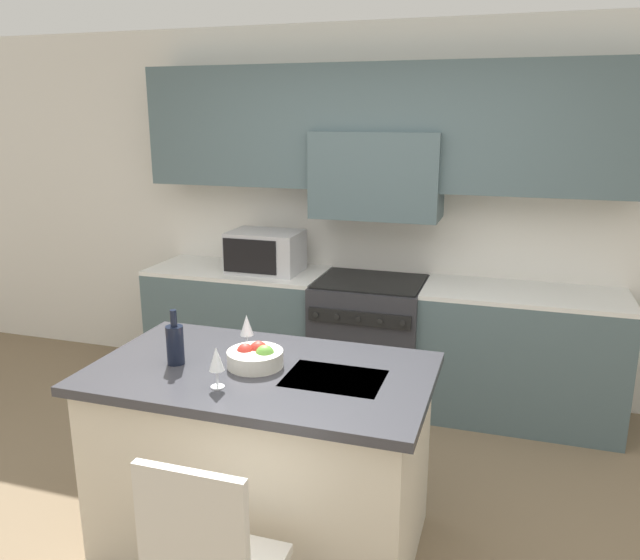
# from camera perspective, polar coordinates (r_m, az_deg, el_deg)

# --- Properties ---
(ground_plane) EXTENTS (10.00, 10.00, 0.00)m
(ground_plane) POSITION_cam_1_polar(r_m,az_deg,el_deg) (3.28, -3.70, -24.09)
(ground_plane) COLOR #7A664C
(back_cabinetry) EXTENTS (10.00, 0.46, 2.70)m
(back_cabinetry) POSITION_cam_1_polar(r_m,az_deg,el_deg) (4.61, 5.63, 8.97)
(back_cabinetry) COLOR silver
(back_cabinetry) RESTS_ON ground_plane
(back_counter) EXTENTS (3.45, 0.62, 0.92)m
(back_counter) POSITION_cam_1_polar(r_m,az_deg,el_deg) (4.62, 4.61, -5.45)
(back_counter) COLOR #4C6066
(back_counter) RESTS_ON ground_plane
(range_stove) EXTENTS (0.77, 0.70, 0.91)m
(range_stove) POSITION_cam_1_polar(r_m,az_deg,el_deg) (4.61, 4.55, -5.55)
(range_stove) COLOR #2D2D33
(range_stove) RESTS_ON ground_plane
(microwave) EXTENTS (0.53, 0.39, 0.30)m
(microwave) POSITION_cam_1_polar(r_m,az_deg,el_deg) (4.69, -5.01, 2.61)
(microwave) COLOR #B7B7BC
(microwave) RESTS_ON back_counter
(kitchen_island) EXTENTS (1.58, 0.93, 0.92)m
(kitchen_island) POSITION_cam_1_polar(r_m,az_deg,el_deg) (3.15, -5.22, -15.73)
(kitchen_island) COLOR beige
(kitchen_island) RESTS_ON ground_plane
(wine_bottle) EXTENTS (0.08, 0.08, 0.27)m
(wine_bottle) POSITION_cam_1_polar(r_m,az_deg,el_deg) (3.03, -13.11, -5.67)
(wine_bottle) COLOR black
(wine_bottle) RESTS_ON kitchen_island
(wine_glass_near) EXTENTS (0.07, 0.07, 0.19)m
(wine_glass_near) POSITION_cam_1_polar(r_m,az_deg,el_deg) (2.73, -9.45, -7.25)
(wine_glass_near) COLOR white
(wine_glass_near) RESTS_ON kitchen_island
(wine_glass_far) EXTENTS (0.07, 0.07, 0.19)m
(wine_glass_far) POSITION_cam_1_polar(r_m,az_deg,el_deg) (3.13, -6.72, -4.22)
(wine_glass_far) COLOR white
(wine_glass_far) RESTS_ON kitchen_island
(fruit_bowl) EXTENTS (0.26, 0.26, 0.11)m
(fruit_bowl) POSITION_cam_1_polar(r_m,az_deg,el_deg) (2.96, -5.90, -7.00)
(fruit_bowl) COLOR silver
(fruit_bowl) RESTS_ON kitchen_island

